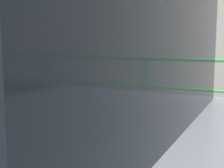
% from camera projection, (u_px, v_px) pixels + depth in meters
% --- Properties ---
extents(sidewalk_curb, '(36.00, 2.98, 0.12)m').
position_uv_depth(sidewalk_curb, '(107.00, 142.00, 4.43)').
color(sidewalk_curb, '#9E9B93').
rests_on(sidewalk_curb, ground).
extents(parking_meter, '(0.16, 0.17, 1.38)m').
position_uv_depth(parking_meter, '(75.00, 78.00, 3.11)').
color(parking_meter, slate).
rests_on(parking_meter, sidewalk_curb).
extents(pedestrian_at_meter, '(0.59, 0.55, 1.62)m').
position_uv_depth(pedestrian_at_meter, '(131.00, 86.00, 3.09)').
color(pedestrian_at_meter, slate).
rests_on(pedestrian_at_meter, sidewalk_curb).
extents(background_railing, '(24.06, 0.06, 1.08)m').
position_uv_depth(background_railing, '(137.00, 74.00, 5.40)').
color(background_railing, '#2D7A38').
rests_on(background_railing, sidewalk_curb).
extents(backdrop_wall, '(32.00, 0.50, 2.81)m').
position_uv_depth(backdrop_wall, '(184.00, 42.00, 8.67)').
color(backdrop_wall, gray).
rests_on(backdrop_wall, ground).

